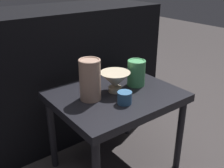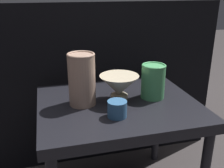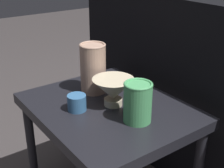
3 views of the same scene
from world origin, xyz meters
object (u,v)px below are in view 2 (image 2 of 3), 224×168
at_px(bowl, 119,86).
at_px(vase_textured_left, 82,79).
at_px(vase_colorful_right, 153,81).
at_px(cup, 117,109).

xyz_separation_m(bowl, vase_textured_left, (-0.14, 0.01, 0.04)).
bearing_deg(vase_colorful_right, cup, -145.67).
bearing_deg(cup, vase_textured_left, 126.42).
bearing_deg(bowl, cup, -109.00).
distance_m(vase_textured_left, cup, 0.18).
xyz_separation_m(bowl, vase_colorful_right, (0.14, -0.00, 0.01)).
relative_size(bowl, vase_textured_left, 0.77).
bearing_deg(vase_textured_left, bowl, -2.41).
bearing_deg(cup, bowl, 71.00).
bearing_deg(bowl, vase_textured_left, 177.59).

